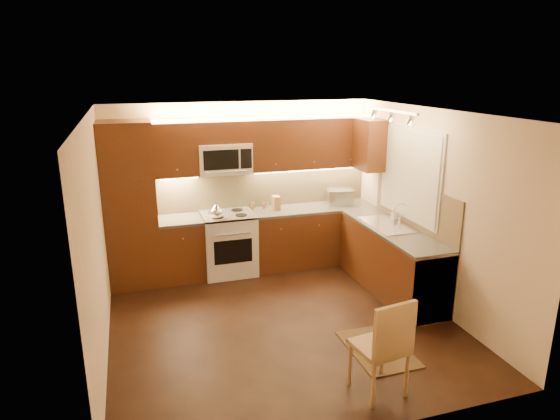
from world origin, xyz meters
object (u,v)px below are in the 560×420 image
object	(u,v)px
microwave	(224,158)
dining_chair	(379,344)
stove	(229,243)
knife_block	(276,203)
toaster_oven	(340,197)
soap_bottle	(394,214)
kettle	(216,211)
sink	(388,220)

from	to	relation	value
microwave	dining_chair	size ratio (longest dim) A/B	0.76
stove	knife_block	distance (m)	0.94
toaster_oven	soap_bottle	bearing A→B (deg)	-57.66
kettle	toaster_oven	size ratio (longest dim) A/B	0.57
microwave	dining_chair	xyz separation A→B (m)	(0.77, -3.33, -1.22)
sink	toaster_oven	xyz separation A→B (m)	(-0.19, 1.20, 0.04)
dining_chair	stove	bearing A→B (deg)	95.40
toaster_oven	knife_block	world-z (taller)	toaster_oven
sink	knife_block	size ratio (longest dim) A/B	4.05
toaster_oven	dining_chair	bearing A→B (deg)	-96.59
microwave	kettle	distance (m)	0.78
stove	dining_chair	distance (m)	3.29
dining_chair	toaster_oven	bearing A→B (deg)	64.25
kettle	soap_bottle	size ratio (longest dim) A/B	1.34
stove	dining_chair	size ratio (longest dim) A/B	0.93
sink	dining_chair	world-z (taller)	sink
toaster_oven	knife_block	size ratio (longest dim) A/B	1.86
sink	soap_bottle	distance (m)	0.28
kettle	dining_chair	bearing A→B (deg)	-67.75
dining_chair	kettle	bearing A→B (deg)	99.54
stove	soap_bottle	size ratio (longest dim) A/B	5.52
toaster_oven	soap_bottle	distance (m)	1.08
microwave	soap_bottle	size ratio (longest dim) A/B	4.56
stove	kettle	size ratio (longest dim) A/B	4.13
kettle	soap_bottle	world-z (taller)	kettle
sink	kettle	world-z (taller)	kettle
stove	sink	size ratio (longest dim) A/B	1.07
stove	microwave	world-z (taller)	microwave
sink	kettle	bearing A→B (deg)	156.51
knife_block	toaster_oven	bearing A→B (deg)	1.60
microwave	soap_bottle	distance (m)	2.55
stove	microwave	bearing A→B (deg)	90.00
knife_block	dining_chair	xyz separation A→B (m)	(0.01, -3.26, -0.51)
stove	knife_block	bearing A→B (deg)	4.58
stove	sink	bearing A→B (deg)	-29.36
sink	dining_chair	size ratio (longest dim) A/B	0.87
soap_bottle	dining_chair	xyz separation A→B (m)	(-1.43, -2.27, -0.49)
microwave	stove	bearing A→B (deg)	-90.00
microwave	kettle	world-z (taller)	microwave
stove	microwave	distance (m)	1.27
stove	microwave	xyz separation A→B (m)	(0.00, 0.14, 1.26)
sink	soap_bottle	bearing A→B (deg)	43.82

